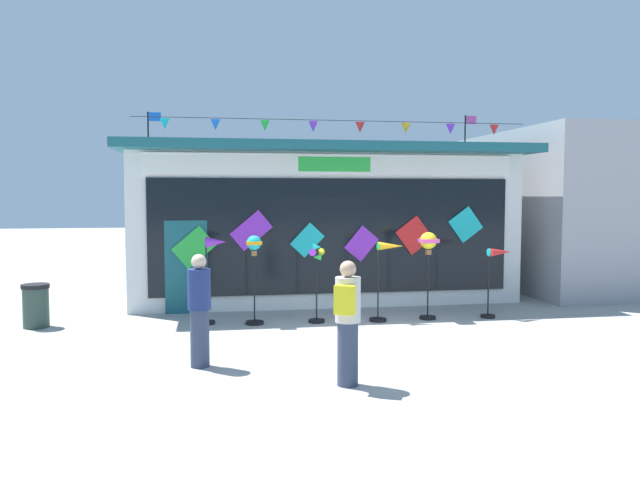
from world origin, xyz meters
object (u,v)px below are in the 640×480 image
wind_spinner_center_left (317,276)px  wind_spinner_center_right (386,270)px  kite_shop_building (314,220)px  person_near_camera (199,310)px  wind_spinner_far_left (213,263)px  trash_bin (36,305)px  wind_spinner_left (254,260)px  wind_spinner_far_right (497,270)px  person_mid_plaza (348,320)px  wind_spinner_right (428,251)px

wind_spinner_center_left → wind_spinner_center_right: 1.40m
kite_shop_building → person_near_camera: kite_shop_building is taller
wind_spinner_far_left → trash_bin: 3.47m
wind_spinner_left → wind_spinner_far_right: size_ratio=1.21×
wind_spinner_center_right → kite_shop_building: bearing=99.9°
wind_spinner_far_left → wind_spinner_far_right: 5.80m
wind_spinner_far_left → kite_shop_building: bearing=56.9°
wind_spinner_far_right → person_mid_plaza: size_ratio=0.86×
wind_spinner_left → wind_spinner_center_left: bearing=-2.8°
wind_spinner_far_left → wind_spinner_center_left: size_ratio=1.09×
wind_spinner_center_left → trash_bin: 5.44m
kite_shop_building → wind_spinner_center_right: 4.52m
wind_spinner_center_left → trash_bin: bearing=175.0°
wind_spinner_center_right → wind_spinner_right: (0.91, 0.05, 0.38)m
person_mid_plaza → wind_spinner_center_right: bearing=-87.8°
wind_spinner_far_right → person_near_camera: (-6.01, -2.82, -0.14)m
wind_spinner_far_right → trash_bin: bearing=176.5°
wind_spinner_right → trash_bin: bearing=176.3°
wind_spinner_center_left → wind_spinner_far_right: 3.77m
wind_spinner_left → wind_spinner_center_right: size_ratio=1.09×
person_mid_plaza → wind_spinner_center_left: bearing=-69.6°
wind_spinner_left → wind_spinner_center_left: size_ratio=1.10×
wind_spinner_far_right → person_mid_plaza: (-4.05, -4.11, -0.11)m
wind_spinner_right → wind_spinner_far_right: size_ratio=1.24×
person_near_camera → person_mid_plaza: (1.96, -1.29, 0.03)m
wind_spinner_right → person_mid_plaza: (-2.59, -4.18, -0.52)m
wind_spinner_center_right → wind_spinner_far_right: wind_spinner_center_right is taller
person_mid_plaza → wind_spinner_right: bearing=-97.5°
wind_spinner_far_left → wind_spinner_right: (4.33, -0.25, 0.19)m
wind_spinner_right → person_mid_plaza: 4.94m
wind_spinner_center_right → person_mid_plaza: size_ratio=0.96×
wind_spinner_right → wind_spinner_far_right: 1.52m
wind_spinner_far_left → wind_spinner_center_left: (2.03, -0.23, -0.28)m
wind_spinner_center_right → person_mid_plaza: (-1.68, -4.13, -0.15)m
person_near_camera → person_mid_plaza: size_ratio=1.00×
wind_spinner_left → person_near_camera: size_ratio=1.04×
wind_spinner_left → person_mid_plaza: wind_spinner_left is taller
wind_spinner_right → wind_spinner_far_left: bearing=176.7°
kite_shop_building → person_mid_plaza: kite_shop_building is taller
wind_spinner_far_left → person_mid_plaza: wind_spinner_far_left is taller
wind_spinner_left → wind_spinner_far_left: bearing=167.8°
wind_spinner_left → person_near_camera: (-1.01, -2.97, -0.41)m
wind_spinner_far_left → person_mid_plaza: 4.77m
wind_spinner_left → trash_bin: (-4.16, 0.41, -0.84)m
wind_spinner_far_left → wind_spinner_right: size_ratio=0.97×
kite_shop_building → wind_spinner_right: 4.66m
person_near_camera → trash_bin: size_ratio=2.00×
wind_spinner_far_left → wind_spinner_left: wind_spinner_left is taller
wind_spinner_right → person_near_camera: bearing=-147.6°
wind_spinner_right → trash_bin: size_ratio=2.13×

